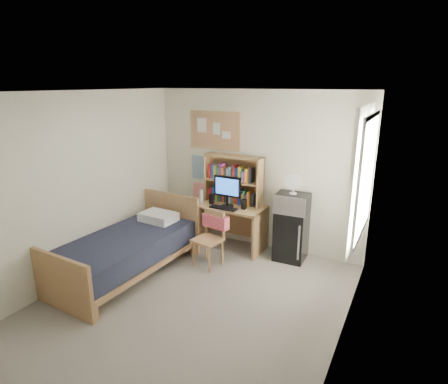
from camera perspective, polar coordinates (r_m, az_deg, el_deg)
The scene contains 26 objects.
floor at distance 4.96m, azimuth -5.19°, elevation -16.79°, with size 3.60×4.20×0.02m, color gray.
ceiling at distance 4.16m, azimuth -6.14°, elevation 14.96°, with size 3.60×4.20×0.02m, color silver.
wall_back at distance 6.18m, azimuth 5.03°, elevation 3.24°, with size 3.60×0.04×2.60m, color white.
wall_front at distance 3.01m, azimuth -28.57°, elevation -13.43°, with size 3.60×0.04×2.60m, color white.
wall_left at distance 5.54m, azimuth -21.45°, elevation 0.61°, with size 0.04×4.20×2.60m, color white.
wall_right at distance 3.77m, azimuth 18.15°, elevation -6.23°, with size 0.04×4.20×2.60m, color white.
window_unit at distance 4.82m, azimuth 20.36°, elevation 2.20°, with size 0.10×1.40×1.70m, color white.
curtain_left at distance 4.44m, azimuth 19.27°, elevation 1.15°, with size 0.04×0.55×1.70m, color white.
curtain_right at distance 5.21m, azimuth 20.64°, elevation 3.17°, with size 0.04×0.55×1.70m, color white.
bulletin_board at distance 6.39m, azimuth -1.44°, elevation 9.38°, with size 0.94×0.03×0.64m, color tan.
poster_wave at distance 6.67m, azimuth -3.79°, elevation 3.80°, with size 0.30×0.01×0.42m, color #255B97.
poster_japan at distance 6.78m, azimuth -3.71°, elevation -0.08°, with size 0.28×0.01×0.36m, color red.
desk at distance 6.32m, azimuth 0.78°, elevation -5.23°, with size 1.19×0.59×0.74m, color tan.
desk_chair at distance 5.67m, azimuth -2.53°, elevation -7.25°, with size 0.43×0.43×0.85m, color #AB7E51.
mini_fridge at distance 5.99m, azimuth 10.20°, elevation -6.49°, with size 0.46×0.46×0.79m, color black.
bed at distance 5.67m, azimuth -14.73°, elevation -9.32°, with size 1.06×2.11×0.58m, color black.
hutch at distance 6.20m, azimuth 1.46°, elevation 1.92°, with size 0.99×0.25×0.81m, color tan.
monitor at distance 6.07m, azimuth 0.53°, elevation 0.06°, with size 0.47×0.04×0.50m, color black.
keyboard at distance 6.02m, azimuth -0.11°, elevation -2.46°, with size 0.46×0.15×0.02m, color black.
speaker_left at distance 6.26m, azimuth -1.89°, elevation -1.04°, with size 0.07×0.07×0.17m, color black.
speaker_right at distance 5.98m, azimuth 3.06°, elevation -1.87°, with size 0.07×0.07×0.17m, color black.
water_bottle at distance 6.31m, azimuth -3.48°, elevation -0.64°, with size 0.07×0.07×0.23m, color white.
hoodie at distance 5.72m, azimuth -1.28°, elevation -4.47°, with size 0.43×0.13×0.21m, color #DE5467.
microwave at distance 5.79m, azimuth 10.41°, elevation -1.64°, with size 0.49×0.38×0.29m, color silver.
desk_fan at distance 5.71m, azimuth 10.55°, elevation 1.08°, with size 0.23×0.23×0.28m, color white.
pillow at distance 6.03m, azimuth -9.96°, elevation -3.75°, with size 0.55×0.38×0.13m, color white.
Camera 1 is at (2.29, -3.47, 2.69)m, focal length 30.00 mm.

